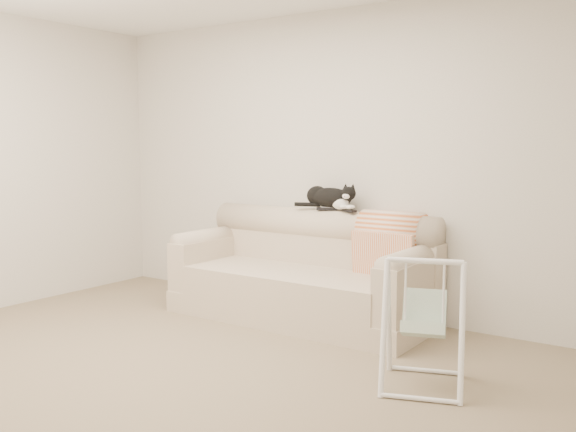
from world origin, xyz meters
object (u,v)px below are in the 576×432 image
Objects in this scene: remote_b at (349,211)px; remote_a at (327,209)px; sofa at (305,276)px; baby_swing at (424,323)px; tuxedo_cat at (330,197)px.

remote_a is at bearing 176.21° from remote_b.
sofa is 0.61m from remote_a.
baby_swing is at bearing -44.31° from remote_b.
sofa is at bearing 147.93° from baby_swing.
baby_swing is (1.45, -0.91, 0.04)m from sofa.
tuxedo_cat reaches higher than baby_swing.
remote_a is 1.09× the size of remote_b.
sofa is 11.80× the size of remote_a.
tuxedo_cat is 1.88m from baby_swing.
remote_a is (0.08, 0.23, 0.56)m from sofa.
remote_a reaches higher than remote_b.
sofa is 1.71m from baby_swing.
baby_swing is at bearing -32.07° from sofa.
remote_b is at bearing -3.79° from remote_a.
remote_b reaches higher than sofa.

